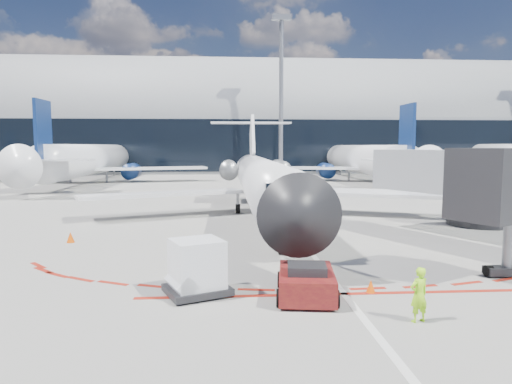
{
  "coord_description": "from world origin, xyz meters",
  "views": [
    {
      "loc": [
        -3.95,
        -26.23,
        5.0
      ],
      "look_at": [
        -2.04,
        2.77,
        2.03
      ],
      "focal_mm": 32.0,
      "sensor_mm": 36.0,
      "label": 1
    }
  ],
  "objects": [
    {
      "name": "ramp_worker",
      "position": [
        1.48,
        -14.04,
        0.8
      ],
      "size": [
        0.67,
        0.54,
        1.59
      ],
      "primitive_type": "imported",
      "rotation": [
        0.0,
        0.0,
        3.45
      ],
      "color": "#A6FF1A",
      "rests_on": "ground"
    },
    {
      "name": "uld_container",
      "position": [
        -4.94,
        -11.25,
        0.93
      ],
      "size": [
        2.5,
        2.35,
        1.88
      ],
      "rotation": [
        0.0,
        0.0,
        0.4
      ],
      "color": "black",
      "rests_on": "ground"
    },
    {
      "name": "ground",
      "position": [
        0.0,
        0.0,
        0.0
      ],
      "size": [
        260.0,
        260.0,
        0.0
      ],
      "primitive_type": "plane",
      "color": "slate",
      "rests_on": "ground"
    },
    {
      "name": "safety_cone_right",
      "position": [
        0.95,
        -11.41,
        0.22
      ],
      "size": [
        0.32,
        0.32,
        0.44
      ],
      "primitive_type": "cone",
      "color": "#E75004",
      "rests_on": "ground"
    },
    {
      "name": "apron_stop_bar",
      "position": [
        0.0,
        -11.5,
        0.01
      ],
      "size": [
        14.0,
        0.25,
        0.01
      ],
      "primitive_type": "cube",
      "color": "maroon",
      "rests_on": "ground"
    },
    {
      "name": "terminal_building",
      "position": [
        0.0,
        64.97,
        8.52
      ],
      "size": [
        150.0,
        24.15,
        24.0
      ],
      "color": "gray",
      "rests_on": "ground"
    },
    {
      "name": "apron_centerline",
      "position": [
        0.0,
        2.0,
        0.01
      ],
      "size": [
        0.25,
        40.0,
        0.01
      ],
      "primitive_type": "cube",
      "color": "silver",
      "rests_on": "ground"
    },
    {
      "name": "light_mast_centre",
      "position": [
        5.0,
        48.0,
        12.5
      ],
      "size": [
        0.7,
        0.7,
        25.0
      ],
      "primitive_type": "cylinder",
      "color": "gray",
      "rests_on": "ground"
    },
    {
      "name": "safety_cone_left",
      "position": [
        -11.99,
        -2.48,
        0.28
      ],
      "size": [
        0.4,
        0.4,
        0.56
      ],
      "primitive_type": "cone",
      "color": "#E75004",
      "rests_on": "ground"
    },
    {
      "name": "bg_airliner_1",
      "position": [
        -22.59,
        37.93,
        6.03
      ],
      "size": [
        37.26,
        39.46,
        12.06
      ],
      "primitive_type": null,
      "color": "white",
      "rests_on": "ground"
    },
    {
      "name": "bg_airliner_2",
      "position": [
        15.79,
        38.27,
        5.92
      ],
      "size": [
        36.62,
        38.78,
        11.85
      ],
      "primitive_type": null,
      "color": "white",
      "rests_on": "ground"
    },
    {
      "name": "pushback_tug",
      "position": [
        -1.33,
        -11.74,
        0.52
      ],
      "size": [
        2.25,
        4.6,
        1.17
      ],
      "rotation": [
        0.0,
        0.0,
        -0.13
      ],
      "color": "#4E0B11",
      "rests_on": "ground"
    },
    {
      "name": "regional_jet",
      "position": [
        -1.43,
        5.67,
        2.63
      ],
      "size": [
        25.54,
        31.5,
        7.89
      ],
      "color": "white",
      "rests_on": "ground"
    },
    {
      "name": "jet_bridge",
      "position": [
        9.79,
        -3.01,
        3.01
      ],
      "size": [
        10.03,
        15.2,
        4.9
      ],
      "color": "gray",
      "rests_on": "ground"
    }
  ]
}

